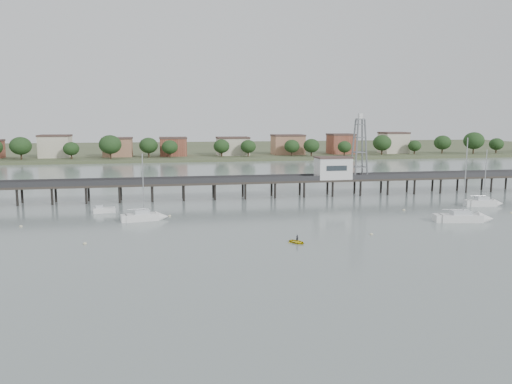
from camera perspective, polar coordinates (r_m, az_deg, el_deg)
ground_plane at (r=57.79m, az=4.85°, el=-9.96°), size 500.00×500.00×0.00m
pier at (r=114.72m, az=-3.10°, el=1.14°), size 150.00×5.00×5.50m
pier_building at (r=120.21m, az=8.80°, el=2.76°), size 8.40×5.40×5.30m
lattice_tower at (r=122.18m, az=11.74°, el=4.85°), size 3.20×3.20×15.50m
sailboat_b at (r=92.25m, az=-12.19°, el=-2.78°), size 7.95×3.66×12.72m
sailboat_e at (r=115.81m, az=24.89°, el=-1.14°), size 7.76×3.06×12.55m
sailboat_d at (r=96.94m, az=23.23°, el=-2.75°), size 10.02×4.46×15.84m
white_tender at (r=101.96m, az=-17.01°, el=-2.00°), size 4.32×2.25×1.60m
yellow_dinghy at (r=74.21m, az=4.72°, el=-5.83°), size 1.98×1.55×2.78m
dinghy_occupant at (r=74.21m, az=4.72°, el=-5.83°), size 0.40×1.02×0.24m
mooring_buoys at (r=88.06m, az=1.78°, el=-3.50°), size 90.99×21.81×0.39m
far_shore at (r=293.34m, az=-7.63°, el=4.88°), size 500.00×170.00×10.40m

